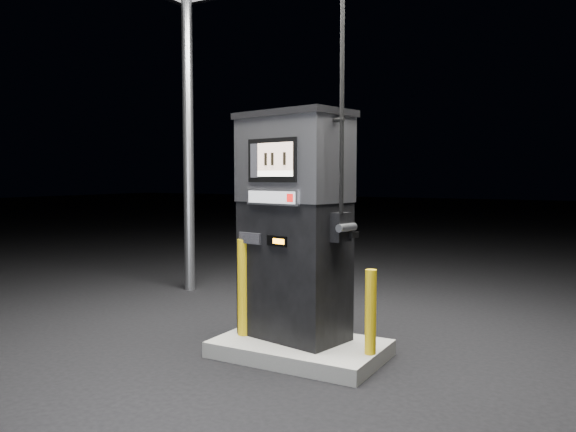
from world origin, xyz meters
The scene contains 5 objects.
ground centered at (0.00, 0.00, 0.00)m, with size 80.00×80.00×0.00m, color black.
pump_island centered at (0.00, 0.00, 0.07)m, with size 1.60×1.00×0.15m, color slate.
fuel_dispenser centered at (-0.12, 0.10, 1.29)m, with size 1.28×0.87×4.60m.
bollard_left centered at (-0.59, -0.08, 0.64)m, with size 0.13×0.13×0.97m, color gold.
bollard_right centered at (0.74, -0.04, 0.53)m, with size 0.10×0.10×0.77m, color gold.
Camera 1 is at (2.53, -4.71, 1.75)m, focal length 35.00 mm.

